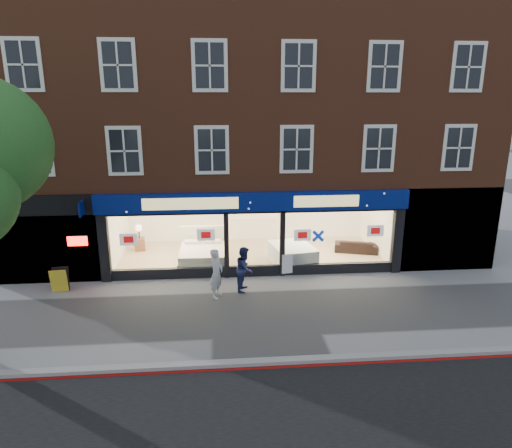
{
  "coord_description": "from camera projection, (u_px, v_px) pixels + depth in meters",
  "views": [
    {
      "loc": [
        -1.32,
        -13.13,
        6.61
      ],
      "look_at": [
        0.01,
        2.5,
        2.21
      ],
      "focal_mm": 32.0,
      "sensor_mm": 36.0,
      "label": 1
    }
  ],
  "objects": [
    {
      "name": "pedestrian_grey",
      "position": [
        217.0,
        273.0,
        15.36
      ],
      "size": [
        0.62,
        0.74,
        1.72
      ],
      "primitive_type": "imported",
      "rotation": [
        0.0,
        0.0,
        1.17
      ],
      "color": "#B5B7BE",
      "rests_on": "ground"
    },
    {
      "name": "a_board",
      "position": [
        60.0,
        280.0,
        15.91
      ],
      "size": [
        0.61,
        0.43,
        0.87
      ],
      "primitive_type": "cube",
      "rotation": [
        0.0,
        0.0,
        0.12
      ],
      "color": "gold",
      "rests_on": "ground"
    },
    {
      "name": "mattress_stack",
      "position": [
        292.0,
        255.0,
        18.33
      ],
      "size": [
        1.86,
        2.18,
        0.76
      ],
      "rotation": [
        0.0,
        0.0,
        0.19
      ],
      "color": "silver",
      "rests_on": "showroom_floor"
    },
    {
      "name": "building",
      "position": [
        247.0,
        95.0,
        19.35
      ],
      "size": [
        19.0,
        8.26,
        10.3
      ],
      "color": "brown",
      "rests_on": "ground"
    },
    {
      "name": "ground",
      "position": [
        262.0,
        312.0,
        14.49
      ],
      "size": [
        120.0,
        120.0,
        0.0
      ],
      "primitive_type": "plane",
      "color": "gray",
      "rests_on": "ground"
    },
    {
      "name": "showroom_floor",
      "position": [
        250.0,
        255.0,
        19.52
      ],
      "size": [
        11.0,
        4.5,
        0.1
      ],
      "primitive_type": "cube",
      "color": "tan",
      "rests_on": "ground"
    },
    {
      "name": "display_bed",
      "position": [
        203.0,
        255.0,
        18.37
      ],
      "size": [
        1.92,
        2.29,
        1.29
      ],
      "rotation": [
        0.0,
        0.0,
        -0.01
      ],
      "color": "silver",
      "rests_on": "showroom_floor"
    },
    {
      "name": "sofa",
      "position": [
        356.0,
        246.0,
        19.75
      ],
      "size": [
        1.95,
        1.2,
        0.53
      ],
      "primitive_type": "imported",
      "rotation": [
        0.0,
        0.0,
        2.85
      ],
      "color": "black",
      "rests_on": "showroom_floor"
    },
    {
      "name": "kerb_line",
      "position": [
        274.0,
        367.0,
        11.52
      ],
      "size": [
        60.0,
        0.1,
        0.01
      ],
      "primitive_type": "cube",
      "color": "#8C0A07",
      "rests_on": "ground"
    },
    {
      "name": "pedestrian_blue",
      "position": [
        245.0,
        269.0,
        15.95
      ],
      "size": [
        0.78,
        0.9,
        1.59
      ],
      "primitive_type": "imported",
      "rotation": [
        0.0,
        0.0,
        1.32
      ],
      "color": "#1C234F",
      "rests_on": "ground"
    },
    {
      "name": "kerb_stone",
      "position": [
        273.0,
        361.0,
        11.7
      ],
      "size": [
        60.0,
        0.25,
        0.12
      ],
      "primitive_type": "cube",
      "color": "gray",
      "rests_on": "ground"
    },
    {
      "name": "bedside_table",
      "position": [
        140.0,
        244.0,
        19.98
      ],
      "size": [
        0.52,
        0.52,
        0.55
      ],
      "primitive_type": "cube",
      "rotation": [
        0.0,
        0.0,
        0.17
      ],
      "color": "brown",
      "rests_on": "showroom_floor"
    }
  ]
}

